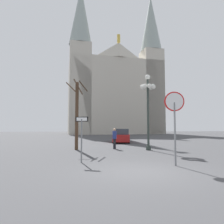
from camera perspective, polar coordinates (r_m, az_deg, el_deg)
ground_plane at (r=8.10m, az=9.09°, el=-16.32°), size 120.00×120.00×0.00m
cathedral at (r=49.10m, az=0.45°, el=6.27°), size 22.65×16.17×33.94m
stop_sign at (r=9.47m, az=17.17°, el=-0.11°), size 0.88×0.19×3.29m
one_way_arrow_sign at (r=9.94m, az=-8.54°, el=-5.94°), size 0.62×0.25×2.19m
street_lamp at (r=15.28m, az=10.05°, el=4.23°), size 1.18×1.18×5.58m
bare_tree at (r=15.39m, az=-9.87°, el=-0.31°), size 1.67×1.08×5.23m
parked_car_near_red at (r=22.23m, az=2.60°, el=-6.73°), size 2.41×4.65×1.46m
pedestrian_walking at (r=15.63m, az=0.72°, el=-6.92°), size 0.32×0.32×1.57m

